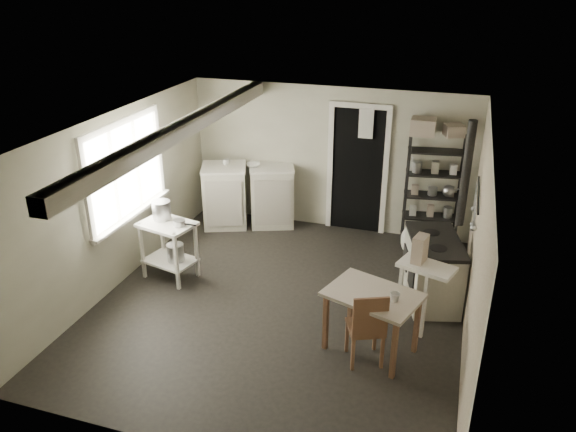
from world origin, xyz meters
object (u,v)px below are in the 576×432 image
(stockpot, at_px, (162,210))
(chair, at_px, (366,322))
(flour_sack, at_px, (415,242))
(base_cabinets, at_px, (249,198))
(prep_table, at_px, (169,251))
(stove, at_px, (433,268))
(shelf_rack, at_px, (433,186))
(work_table, at_px, (371,321))

(stockpot, relative_size, chair, 0.30)
(flour_sack, bearing_deg, base_cabinets, 172.75)
(prep_table, bearing_deg, stove, 8.53)
(shelf_rack, relative_size, work_table, 1.78)
(base_cabinets, xyz_separation_m, flour_sack, (2.76, -0.35, -0.22))
(prep_table, distance_m, stockpot, 0.56)
(shelf_rack, xyz_separation_m, flour_sack, (-0.14, -0.49, -0.71))
(chair, height_order, flour_sack, chair)
(flour_sack, bearing_deg, chair, -96.09)
(base_cabinets, relative_size, stove, 1.43)
(shelf_rack, height_order, work_table, shelf_rack)
(shelf_rack, distance_m, stove, 1.68)
(shelf_rack, bearing_deg, stove, -92.46)
(prep_table, height_order, flour_sack, prep_table)
(prep_table, bearing_deg, flour_sack, 27.21)
(base_cabinets, xyz_separation_m, chair, (2.49, -2.94, 0.02))
(shelf_rack, height_order, flour_sack, shelf_rack)
(base_cabinets, relative_size, chair, 1.71)
(work_table, bearing_deg, stockpot, 163.68)
(shelf_rack, bearing_deg, chair, -106.23)
(stockpot, xyz_separation_m, chair, (3.00, -1.07, -0.45))
(stove, bearing_deg, chair, -126.76)
(chair, bearing_deg, stockpot, 136.81)
(flour_sack, bearing_deg, stockpot, -155.19)
(stove, bearing_deg, prep_table, 173.30)
(prep_table, xyz_separation_m, work_table, (2.91, -0.78, -0.02))
(base_cabinets, bearing_deg, flour_sack, -28.14)
(stockpot, distance_m, stove, 3.64)
(base_cabinets, xyz_separation_m, shelf_rack, (2.90, 0.14, 0.49))
(stove, xyz_separation_m, work_table, (-0.55, -1.30, -0.06))
(shelf_rack, distance_m, chair, 3.15)
(flour_sack, bearing_deg, stove, -74.24)
(stove, bearing_deg, work_table, -128.31)
(work_table, bearing_deg, base_cabinets, 132.46)
(base_cabinets, xyz_separation_m, work_table, (2.52, -2.75, -0.08))
(stockpot, distance_m, flour_sack, 3.68)
(prep_table, distance_m, stove, 3.50)
(shelf_rack, distance_m, flour_sack, 0.88)
(base_cabinets, bearing_deg, chair, -70.67)
(flour_sack, bearing_deg, prep_table, -152.79)
(shelf_rack, relative_size, stove, 1.60)
(stockpot, distance_m, base_cabinets, 1.99)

